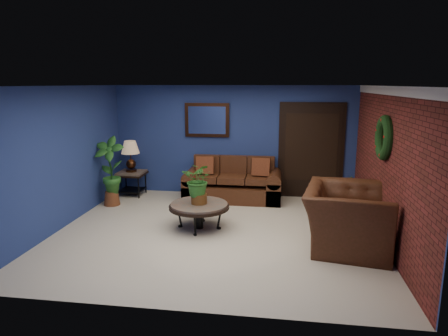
# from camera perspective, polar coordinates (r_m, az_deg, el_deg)

# --- Properties ---
(floor) EXTENTS (5.50, 5.50, 0.00)m
(floor) POSITION_cam_1_polar(r_m,az_deg,el_deg) (7.05, -1.17, -9.10)
(floor) COLOR beige
(floor) RESTS_ON ground
(wall_back) EXTENTS (5.50, 0.04, 2.50)m
(wall_back) POSITION_cam_1_polar(r_m,az_deg,el_deg) (9.15, 1.34, 3.90)
(wall_back) COLOR navy
(wall_back) RESTS_ON ground
(wall_left) EXTENTS (0.04, 5.00, 2.50)m
(wall_left) POSITION_cam_1_polar(r_m,az_deg,el_deg) (7.64, -22.01, 1.41)
(wall_left) COLOR navy
(wall_left) RESTS_ON ground
(wall_right_brick) EXTENTS (0.04, 5.00, 2.50)m
(wall_right_brick) POSITION_cam_1_polar(r_m,az_deg,el_deg) (6.83, 22.20, 0.21)
(wall_right_brick) COLOR maroon
(wall_right_brick) RESTS_ON ground
(ceiling) EXTENTS (5.50, 5.00, 0.02)m
(ceiling) POSITION_cam_1_polar(r_m,az_deg,el_deg) (6.58, -1.26, 11.65)
(ceiling) COLOR silver
(ceiling) RESTS_ON wall_back
(crown_molding) EXTENTS (0.03, 5.00, 0.14)m
(crown_molding) POSITION_cam_1_polar(r_m,az_deg,el_deg) (6.70, 22.76, 10.15)
(crown_molding) COLOR white
(crown_molding) RESTS_ON wall_right_brick
(wall_mirror) EXTENTS (1.02, 0.06, 0.77)m
(wall_mirror) POSITION_cam_1_polar(r_m,az_deg,el_deg) (9.14, -2.44, 6.85)
(wall_mirror) COLOR #3B1E10
(wall_mirror) RESTS_ON wall_back
(closet_door) EXTENTS (1.44, 0.06, 2.18)m
(closet_door) POSITION_cam_1_polar(r_m,az_deg,el_deg) (9.11, 12.31, 2.31)
(closet_door) COLOR black
(closet_door) RESTS_ON wall_back
(wreath) EXTENTS (0.16, 0.72, 0.72)m
(wreath) POSITION_cam_1_polar(r_m,az_deg,el_deg) (6.79, 21.91, 4.03)
(wreath) COLOR black
(wreath) RESTS_ON wall_right_brick
(sofa) EXTENTS (2.13, 0.92, 0.96)m
(sofa) POSITION_cam_1_polar(r_m,az_deg,el_deg) (8.92, 1.31, -2.46)
(sofa) COLOR #492214
(sofa) RESTS_ON ground
(coffee_table) EXTENTS (1.07, 1.07, 0.46)m
(coffee_table) POSITION_cam_1_polar(r_m,az_deg,el_deg) (7.11, -3.57, -5.53)
(coffee_table) COLOR #4D4943
(coffee_table) RESTS_ON ground
(end_table) EXTENTS (0.61, 0.61, 0.56)m
(end_table) POSITION_cam_1_polar(r_m,az_deg,el_deg) (9.42, -13.05, -1.27)
(end_table) COLOR #4D4943
(end_table) RESTS_ON ground
(table_lamp) EXTENTS (0.41, 0.41, 0.68)m
(table_lamp) POSITION_cam_1_polar(r_m,az_deg,el_deg) (9.31, -13.22, 2.18)
(table_lamp) COLOR #3B1E10
(table_lamp) RESTS_ON end_table
(side_chair) EXTENTS (0.41, 0.41, 0.86)m
(side_chair) POSITION_cam_1_polar(r_m,az_deg,el_deg) (8.90, 1.93, -1.35)
(side_chair) COLOR #532A17
(side_chair) RESTS_ON ground
(armchair) EXTENTS (1.53, 1.68, 0.96)m
(armchair) POSITION_cam_1_polar(r_m,az_deg,el_deg) (6.58, 17.26, -6.80)
(armchair) COLOR #492214
(armchair) RESTS_ON ground
(coffee_plant) EXTENTS (0.61, 0.55, 0.74)m
(coffee_plant) POSITION_cam_1_polar(r_m,az_deg,el_deg) (6.98, -3.62, -1.90)
(coffee_plant) COLOR brown
(coffee_plant) RESTS_ON coffee_table
(floor_plant) EXTENTS (0.37, 0.32, 0.76)m
(floor_plant) POSITION_cam_1_polar(r_m,az_deg,el_deg) (8.31, 16.73, -3.57)
(floor_plant) COLOR brown
(floor_plant) RESTS_ON ground
(tall_plant) EXTENTS (0.68, 0.50, 1.47)m
(tall_plant) POSITION_cam_1_polar(r_m,az_deg,el_deg) (8.69, -15.97, -0.07)
(tall_plant) COLOR brown
(tall_plant) RESTS_ON ground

